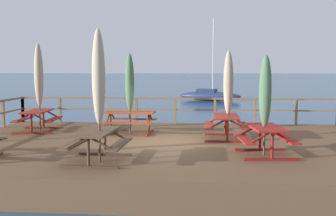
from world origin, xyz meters
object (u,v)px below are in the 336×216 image
at_px(picnic_table_back_right, 130,118).
at_px(picnic_table_mid_left, 38,116).
at_px(picnic_table_front_right, 266,135).
at_px(sailboat_distant, 210,95).
at_px(picnic_table_front_left, 97,139).
at_px(patio_umbrella_short_mid, 39,75).
at_px(patio_umbrella_tall_back_left, 228,83).
at_px(patio_umbrella_short_front, 265,92).
at_px(patio_umbrella_tall_back_right, 130,83).
at_px(patio_umbrella_tall_front, 99,78).
at_px(picnic_table_back_left, 226,122).

xyz_separation_m(picnic_table_back_right, picnic_table_mid_left, (-3.43, 0.16, -0.00)).
xyz_separation_m(picnic_table_front_right, sailboat_distant, (-0.90, 28.01, -0.76)).
height_order(picnic_table_front_left, patio_umbrella_short_mid, patio_umbrella_short_mid).
height_order(patio_umbrella_tall_back_left, patio_umbrella_short_front, patio_umbrella_tall_back_left).
distance_m(patio_umbrella_tall_back_left, patio_umbrella_tall_back_right, 3.49).
xyz_separation_m(patio_umbrella_tall_front, sailboat_distant, (3.27, 29.06, -2.27)).
relative_size(picnic_table_mid_left, patio_umbrella_tall_front, 0.57).
xyz_separation_m(picnic_table_front_left, patio_umbrella_short_front, (4.20, 1.08, 1.13)).
distance_m(picnic_table_front_right, patio_umbrella_short_front, 1.13).
xyz_separation_m(patio_umbrella_short_mid, sailboat_distant, (6.69, 24.39, -2.25)).
bearing_deg(picnic_table_mid_left, picnic_table_back_right, -2.61).
bearing_deg(picnic_table_back_right, picnic_table_back_left, -14.93).
bearing_deg(picnic_table_mid_left, picnic_table_front_right, -24.91).
distance_m(picnic_table_front_left, patio_umbrella_tall_back_left, 5.07).
relative_size(picnic_table_back_right, patio_umbrella_tall_front, 0.56).
bearing_deg(patio_umbrella_short_mid, picnic_table_mid_left, -133.66).
relative_size(picnic_table_mid_left, patio_umbrella_tall_back_right, 0.66).
relative_size(picnic_table_mid_left, patio_umbrella_short_mid, 0.58).
bearing_deg(picnic_table_mid_left, patio_umbrella_short_mid, 46.34).
height_order(picnic_table_front_right, sailboat_distant, sailboat_distant).
distance_m(picnic_table_back_right, sailboat_distant, 24.85).
distance_m(picnic_table_back_right, patio_umbrella_tall_back_right, 1.24).
distance_m(picnic_table_front_right, patio_umbrella_tall_front, 4.56).
distance_m(patio_umbrella_tall_back_left, patio_umbrella_short_mid, 6.86).
bearing_deg(patio_umbrella_tall_back_right, picnic_table_front_right, -38.66).
relative_size(picnic_table_back_left, patio_umbrella_tall_back_right, 0.63).
height_order(picnic_table_back_right, picnic_table_front_right, same).
relative_size(picnic_table_back_left, picnic_table_front_right, 1.02).
xyz_separation_m(patio_umbrella_tall_back_left, patio_umbrella_tall_back_right, (-3.37, 0.88, -0.03)).
relative_size(picnic_table_back_left, picnic_table_front_left, 0.98).
relative_size(picnic_table_back_left, patio_umbrella_short_mid, 0.55).
distance_m(picnic_table_back_left, picnic_table_back_right, 3.46).
relative_size(patio_umbrella_tall_front, sailboat_distant, 0.42).
bearing_deg(picnic_table_mid_left, patio_umbrella_short_front, -24.85).
bearing_deg(picnic_table_back_right, sailboat_distant, 82.33).
bearing_deg(picnic_table_back_left, patio_umbrella_short_front, -71.20).
bearing_deg(patio_umbrella_short_mid, sailboat_distant, 74.67).
relative_size(picnic_table_front_left, patio_umbrella_tall_back_right, 0.64).
height_order(picnic_table_back_right, patio_umbrella_short_mid, patio_umbrella_short_mid).
height_order(picnic_table_back_right, patio_umbrella_tall_back_right, patio_umbrella_tall_back_right).
height_order(picnic_table_front_right, picnic_table_mid_left, same).
relative_size(picnic_table_back_right, patio_umbrella_short_mid, 0.56).
bearing_deg(picnic_table_front_left, picnic_table_back_right, 89.82).
bearing_deg(patio_umbrella_tall_back_left, picnic_table_back_left, 157.40).
distance_m(patio_umbrella_short_mid, sailboat_distant, 25.39).
xyz_separation_m(picnic_table_mid_left, patio_umbrella_short_mid, (0.06, 0.06, 1.49)).
relative_size(picnic_table_front_right, patio_umbrella_tall_back_right, 0.61).
bearing_deg(patio_umbrella_tall_front, picnic_table_mid_left, 127.06).
height_order(picnic_table_front_left, picnic_table_front_right, same).
distance_m(picnic_table_front_right, patio_umbrella_tall_back_left, 2.91).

